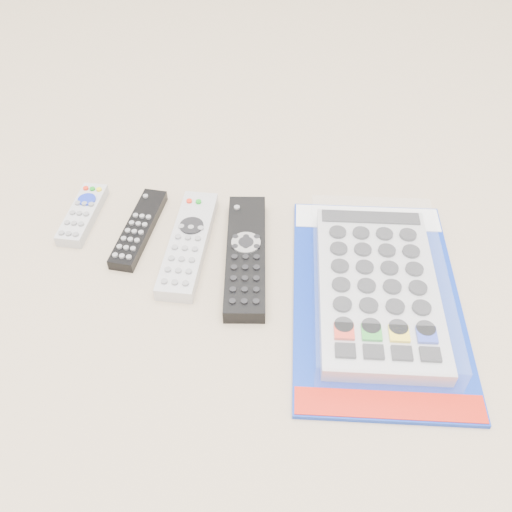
# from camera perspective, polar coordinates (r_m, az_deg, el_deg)

# --- Properties ---
(remote_small_grey) EXTENTS (0.04, 0.13, 0.02)m
(remote_small_grey) POSITION_cam_1_polar(r_m,az_deg,el_deg) (0.92, -16.94, 4.05)
(remote_small_grey) COLOR #A6A6A8
(remote_small_grey) RESTS_ON ground
(remote_slim_black) EXTENTS (0.04, 0.17, 0.02)m
(remote_slim_black) POSITION_cam_1_polar(r_m,az_deg,el_deg) (0.88, -11.64, 2.70)
(remote_slim_black) COLOR black
(remote_slim_black) RESTS_ON ground
(remote_silver_dvd) EXTENTS (0.06, 0.21, 0.02)m
(remote_silver_dvd) POSITION_cam_1_polar(r_m,az_deg,el_deg) (0.84, -6.77, 1.27)
(remote_silver_dvd) COLOR #B5B5BA
(remote_silver_dvd) RESTS_ON ground
(remote_large_black) EXTENTS (0.09, 0.24, 0.03)m
(remote_large_black) POSITION_cam_1_polar(r_m,az_deg,el_deg) (0.82, -1.02, 0.10)
(remote_large_black) COLOR black
(remote_large_black) RESTS_ON ground
(jumbo_remote_packaged) EXTENTS (0.26, 0.39, 0.05)m
(jumbo_remote_packaged) POSITION_cam_1_polar(r_m,az_deg,el_deg) (0.78, 12.08, -2.92)
(jumbo_remote_packaged) COLOR #0E2C9E
(jumbo_remote_packaged) RESTS_ON ground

